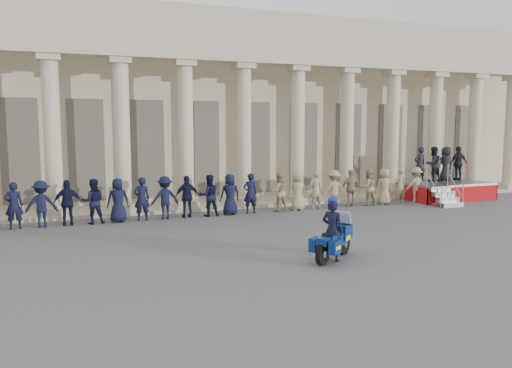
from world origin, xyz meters
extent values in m
plane|color=#4A4A4D|center=(0.00, 0.00, 0.00)|extent=(90.00, 90.00, 0.00)
cube|color=tan|center=(0.00, 15.00, 4.50)|extent=(40.00, 10.00, 9.00)
cube|color=tan|center=(0.00, 8.80, 0.07)|extent=(40.00, 2.60, 0.15)
cube|color=tan|center=(0.00, 8.00, 6.79)|extent=(35.80, 1.00, 1.00)
cube|color=tan|center=(0.00, 8.00, 7.89)|extent=(35.80, 1.00, 1.20)
cube|color=tan|center=(-6.50, 8.00, 0.30)|extent=(0.90, 0.90, 0.30)
cylinder|color=tan|center=(-6.50, 8.00, 3.25)|extent=(0.64, 0.64, 5.60)
cube|color=tan|center=(-6.50, 8.00, 6.17)|extent=(0.85, 0.85, 0.24)
cube|color=tan|center=(-3.90, 8.00, 0.30)|extent=(0.90, 0.90, 0.30)
cylinder|color=tan|center=(-3.90, 8.00, 3.25)|extent=(0.64, 0.64, 5.60)
cube|color=tan|center=(-3.90, 8.00, 6.17)|extent=(0.85, 0.85, 0.24)
cube|color=tan|center=(-1.30, 8.00, 0.30)|extent=(0.90, 0.90, 0.30)
cylinder|color=tan|center=(-1.30, 8.00, 3.25)|extent=(0.64, 0.64, 5.60)
cube|color=tan|center=(-1.30, 8.00, 6.17)|extent=(0.85, 0.85, 0.24)
cube|color=tan|center=(1.30, 8.00, 0.30)|extent=(0.90, 0.90, 0.30)
cylinder|color=tan|center=(1.30, 8.00, 3.25)|extent=(0.64, 0.64, 5.60)
cube|color=tan|center=(1.30, 8.00, 6.17)|extent=(0.85, 0.85, 0.24)
cube|color=tan|center=(3.90, 8.00, 0.30)|extent=(0.90, 0.90, 0.30)
cylinder|color=tan|center=(3.90, 8.00, 3.25)|extent=(0.64, 0.64, 5.60)
cube|color=tan|center=(3.90, 8.00, 6.17)|extent=(0.85, 0.85, 0.24)
cube|color=tan|center=(6.50, 8.00, 0.30)|extent=(0.90, 0.90, 0.30)
cylinder|color=tan|center=(6.50, 8.00, 3.25)|extent=(0.64, 0.64, 5.60)
cube|color=tan|center=(6.50, 8.00, 6.17)|extent=(0.85, 0.85, 0.24)
cube|color=tan|center=(9.10, 8.00, 0.30)|extent=(0.90, 0.90, 0.30)
cylinder|color=tan|center=(9.10, 8.00, 3.25)|extent=(0.64, 0.64, 5.60)
cube|color=tan|center=(9.10, 8.00, 6.17)|extent=(0.85, 0.85, 0.24)
cube|color=tan|center=(11.70, 8.00, 0.30)|extent=(0.90, 0.90, 0.30)
cylinder|color=tan|center=(11.70, 8.00, 3.25)|extent=(0.64, 0.64, 5.60)
cube|color=tan|center=(11.70, 8.00, 6.17)|extent=(0.85, 0.85, 0.24)
cube|color=tan|center=(14.30, 8.00, 0.30)|extent=(0.90, 0.90, 0.30)
cylinder|color=tan|center=(14.30, 8.00, 3.25)|extent=(0.64, 0.64, 5.60)
cube|color=tan|center=(14.30, 8.00, 6.17)|extent=(0.85, 0.85, 0.24)
cube|color=tan|center=(16.90, 8.00, 0.30)|extent=(0.90, 0.90, 0.30)
cylinder|color=tan|center=(16.90, 8.00, 3.25)|extent=(0.64, 0.64, 5.60)
cube|color=black|center=(-7.80, 10.02, 2.55)|extent=(1.30, 0.12, 4.20)
cube|color=black|center=(-5.20, 10.02, 2.55)|extent=(1.30, 0.12, 4.20)
cube|color=black|center=(-2.60, 10.02, 2.55)|extent=(1.30, 0.12, 4.20)
cube|color=black|center=(0.00, 10.02, 2.55)|extent=(1.30, 0.12, 4.20)
cube|color=black|center=(2.60, 10.02, 2.55)|extent=(1.30, 0.12, 4.20)
cube|color=black|center=(5.20, 10.02, 2.55)|extent=(1.30, 0.12, 4.20)
cube|color=black|center=(7.80, 10.02, 2.55)|extent=(1.30, 0.12, 4.20)
cube|color=black|center=(10.40, 10.02, 2.55)|extent=(1.30, 0.12, 4.20)
cube|color=black|center=(13.00, 10.02, 2.55)|extent=(1.30, 0.12, 4.20)
cube|color=black|center=(15.60, 10.02, 2.55)|extent=(1.30, 0.12, 4.20)
imported|color=black|center=(-7.82, 6.40, 0.83)|extent=(0.61, 0.40, 1.67)
imported|color=black|center=(-6.94, 6.40, 0.83)|extent=(1.08, 0.62, 1.67)
imported|color=black|center=(-6.05, 6.40, 0.83)|extent=(0.98, 0.41, 1.67)
imported|color=black|center=(-5.17, 6.40, 0.83)|extent=(0.81, 0.63, 1.67)
imported|color=black|center=(-4.29, 6.40, 0.83)|extent=(0.82, 0.53, 1.67)
imported|color=black|center=(-3.41, 6.40, 0.83)|extent=(0.61, 0.40, 1.67)
imported|color=black|center=(-2.53, 6.40, 0.83)|extent=(1.08, 0.62, 1.67)
imported|color=black|center=(-1.65, 6.40, 0.83)|extent=(0.98, 0.41, 1.67)
imported|color=black|center=(-0.76, 6.40, 0.83)|extent=(0.81, 0.63, 1.67)
imported|color=black|center=(0.12, 6.40, 0.83)|extent=(0.82, 0.53, 1.67)
imported|color=black|center=(1.00, 6.40, 0.83)|extent=(0.61, 0.40, 1.67)
imported|color=gray|center=(2.28, 6.40, 0.83)|extent=(0.81, 0.63, 1.67)
imported|color=gray|center=(3.16, 6.40, 0.83)|extent=(0.82, 0.53, 1.67)
imported|color=gray|center=(4.05, 6.40, 0.83)|extent=(0.61, 0.40, 1.67)
imported|color=gray|center=(4.93, 6.40, 0.83)|extent=(1.08, 0.62, 1.67)
imported|color=gray|center=(5.81, 6.40, 0.83)|extent=(0.98, 0.41, 1.67)
imported|color=gray|center=(6.69, 6.40, 0.83)|extent=(0.81, 0.63, 1.67)
imported|color=gray|center=(7.57, 6.40, 0.83)|extent=(0.82, 0.53, 1.67)
imported|color=gray|center=(8.45, 6.40, 0.83)|extent=(0.61, 0.40, 1.67)
imported|color=gray|center=(9.34, 6.40, 0.83)|extent=(1.08, 0.62, 1.67)
cube|color=gray|center=(11.43, 7.03, 0.80)|extent=(4.21, 3.00, 0.10)
cube|color=#9E0C10|center=(11.43, 5.55, 0.38)|extent=(4.21, 0.04, 0.75)
cube|color=#9E0C10|center=(9.34, 7.03, 0.38)|extent=(0.04, 3.00, 0.75)
cube|color=#9E0C10|center=(13.51, 7.03, 0.38)|extent=(0.04, 3.00, 0.75)
cube|color=gray|center=(9.92, 4.63, 0.11)|extent=(1.10, 0.28, 0.21)
cube|color=gray|center=(9.92, 4.91, 0.32)|extent=(1.10, 0.28, 0.21)
cube|color=gray|center=(9.92, 5.19, 0.53)|extent=(1.10, 0.28, 0.21)
cube|color=gray|center=(9.92, 5.47, 0.74)|extent=(1.10, 0.28, 0.21)
cylinder|color=gray|center=(11.43, 8.48, 1.35)|extent=(4.21, 0.04, 0.04)
imported|color=black|center=(10.23, 7.23, 1.71)|extent=(0.63, 0.41, 1.73)
imported|color=black|center=(11.03, 7.23, 1.71)|extent=(0.84, 0.65, 1.73)
imported|color=black|center=(11.83, 7.23, 1.71)|extent=(0.84, 0.55, 1.73)
imported|color=black|center=(12.63, 7.23, 1.71)|extent=(1.01, 0.42, 1.73)
cylinder|color=black|center=(1.15, -0.77, 0.29)|extent=(0.55, 0.44, 0.59)
cylinder|color=black|center=(0.06, -1.54, 0.29)|extent=(0.55, 0.44, 0.59)
cube|color=navy|center=(0.64, -1.13, 0.55)|extent=(1.05, 0.89, 0.34)
cube|color=navy|center=(1.01, -0.88, 0.69)|extent=(0.67, 0.66, 0.40)
cube|color=silver|center=(1.01, -0.88, 0.49)|extent=(0.31, 0.33, 0.11)
cube|color=#B2BFCC|center=(1.13, -0.79, 1.00)|extent=(0.39, 0.44, 0.48)
cube|color=black|center=(0.50, -1.23, 0.73)|extent=(0.65, 0.58, 0.09)
cube|color=navy|center=(0.09, -1.51, 0.62)|extent=(0.43, 0.43, 0.20)
cube|color=navy|center=(0.33, -1.70, 0.49)|extent=(0.44, 0.39, 0.36)
cube|color=#D6F10C|center=(0.33, -1.70, 0.49)|extent=(0.34, 0.33, 0.09)
cube|color=navy|center=(0.00, -1.23, 0.49)|extent=(0.44, 0.39, 0.36)
cube|color=#D6F10C|center=(0.00, -1.23, 0.49)|extent=(0.34, 0.33, 0.09)
cylinder|color=silver|center=(0.15, -1.21, 0.27)|extent=(0.49, 0.38, 0.09)
cylinder|color=black|center=(1.01, -0.88, 0.91)|extent=(0.38, 0.53, 0.03)
imported|color=black|center=(0.53, -1.21, 0.83)|extent=(0.67, 0.72, 1.66)
sphere|color=navy|center=(0.53, -1.21, 1.61)|extent=(0.28, 0.28, 0.28)
camera|label=1|loc=(-6.08, -12.71, 3.60)|focal=35.00mm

